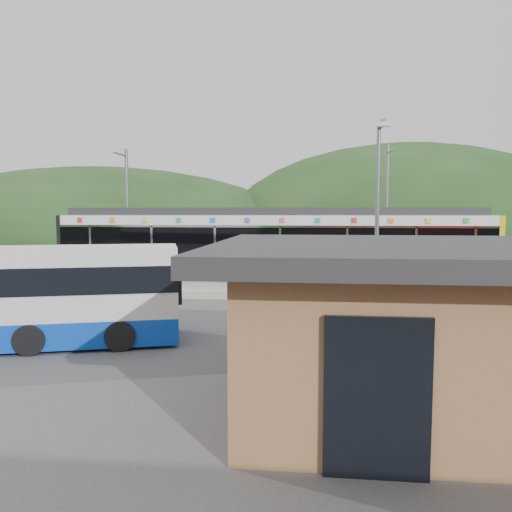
# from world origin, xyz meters

# --- Properties ---
(ground) EXTENTS (120.00, 120.00, 0.00)m
(ground) POSITION_xyz_m (0.00, 0.00, 0.00)
(ground) COLOR #4C4C4F
(ground) RESTS_ON ground
(hills) EXTENTS (146.00, 149.00, 26.00)m
(hills) POSITION_xyz_m (6.19, 5.29, 0.00)
(hills) COLOR #1E3D19
(hills) RESTS_ON ground
(platform) EXTENTS (26.00, 3.20, 0.30)m
(platform) POSITION_xyz_m (0.00, 3.30, 0.15)
(platform) COLOR #9E9E99
(platform) RESTS_ON ground
(yellow_line) EXTENTS (26.00, 0.10, 0.01)m
(yellow_line) POSITION_xyz_m (0.00, 2.00, 0.30)
(yellow_line) COLOR yellow
(yellow_line) RESTS_ON platform
(train) EXTENTS (20.44, 3.01, 3.74)m
(train) POSITION_xyz_m (1.22, 6.00, 2.06)
(train) COLOR black
(train) RESTS_ON ground
(catenary_mast_west) EXTENTS (0.18, 1.80, 7.00)m
(catenary_mast_west) POSITION_xyz_m (-7.00, 8.56, 3.65)
(catenary_mast_west) COLOR slate
(catenary_mast_west) RESTS_ON ground
(catenary_mast_east) EXTENTS (0.18, 1.80, 7.00)m
(catenary_mast_east) POSITION_xyz_m (7.00, 8.56, 3.65)
(catenary_mast_east) COLOR slate
(catenary_mast_east) RESTS_ON ground
(station_shelter) EXTENTS (9.20, 6.20, 3.00)m
(station_shelter) POSITION_xyz_m (6.00, -9.01, 1.55)
(station_shelter) COLOR brown
(station_shelter) RESTS_ON ground
(lamp_post) EXTENTS (0.35, 1.07, 6.12)m
(lamp_post) POSITION_xyz_m (5.04, -3.12, 3.65)
(lamp_post) COLOR slate
(lamp_post) RESTS_ON ground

